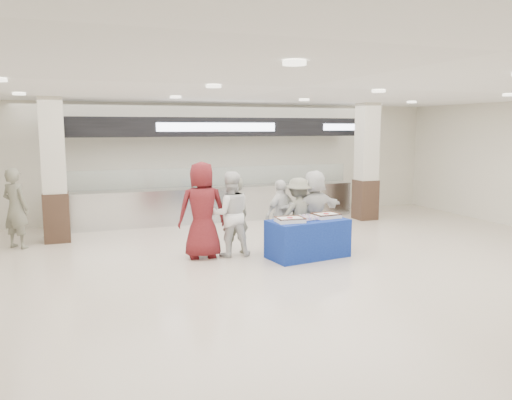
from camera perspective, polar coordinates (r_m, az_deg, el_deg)
name	(u,v)px	position (r m, az deg, el deg)	size (l,w,h in m)	color
ground	(299,274)	(8.82, 4.92, -8.47)	(14.00, 14.00, 0.00)	beige
serving_line	(215,179)	(13.59, -4.72, 2.43)	(8.70, 0.85, 2.80)	silver
column_left	(54,174)	(11.88, -22.07, 2.81)	(0.55, 0.55, 3.20)	#332117
column_right	(366,164)	(14.11, 12.50, 3.99)	(0.55, 0.55, 3.20)	#332117
display_table	(308,239)	(9.88, 5.93, -4.40)	(1.55, 0.78, 0.75)	navy
sheet_cake_left	(290,219)	(9.53, 3.90, -2.22)	(0.53, 0.42, 0.10)	white
sheet_cake_right	(326,215)	(10.06, 8.01, -1.73)	(0.53, 0.43, 0.10)	white
cupcake_tray	(307,218)	(9.83, 5.82, -2.02)	(0.47, 0.38, 0.07)	silver
civilian_maroon	(202,210)	(9.73, -6.17, -1.16)	(0.93, 0.60, 1.90)	maroon
soldier_a	(235,216)	(10.02, -2.40, -1.80)	(0.57, 0.38, 1.57)	slate
chef_tall	(230,214)	(9.86, -2.97, -1.61)	(0.82, 0.64, 1.69)	white
chef_short	(281,215)	(10.44, 2.89, -1.67)	(0.86, 0.36, 1.47)	white
soldier_b	(298,214)	(10.41, 4.86, -1.59)	(0.98, 0.56, 1.51)	slate
civilian_white	(314,209)	(10.55, 6.64, -1.08)	(1.54, 0.49, 1.66)	white
soldier_bg	(16,208)	(11.66, -25.77, -0.85)	(0.62, 0.41, 1.71)	slate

